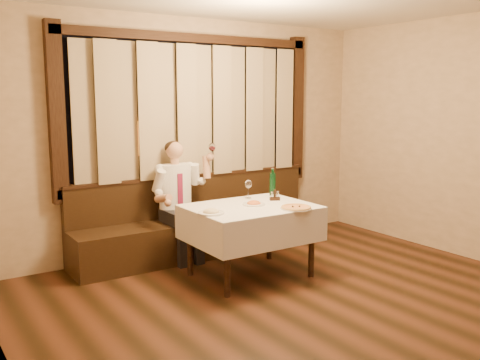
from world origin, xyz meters
TOP-DOWN VIEW (x-y plane):
  - room at (-0.00, 0.97)m, footprint 5.01×6.01m
  - banquette at (0.00, 2.72)m, footprint 3.20×0.61m
  - dining_table at (0.00, 1.70)m, footprint 1.27×0.97m
  - pizza at (0.30, 1.32)m, footprint 0.32×0.32m
  - pasta_red at (0.05, 1.72)m, footprint 0.24×0.24m
  - pasta_cream at (-0.53, 1.60)m, footprint 0.26×0.26m
  - green_bottle at (0.53, 2.03)m, footprint 0.07×0.07m
  - table_wine_glass at (0.20, 2.04)m, footprint 0.08×0.08m
  - cruet_caddy at (0.39, 1.80)m, footprint 0.12×0.09m
  - seated_man at (-0.36, 2.63)m, footprint 0.74×0.55m

SIDE VIEW (x-z plane):
  - banquette at x=0.00m, z-range -0.16..0.78m
  - dining_table at x=0.00m, z-range 0.27..1.03m
  - pizza at x=0.30m, z-range 0.75..0.79m
  - pasta_red at x=0.05m, z-range 0.75..0.83m
  - pasta_cream at x=-0.53m, z-range 0.75..0.84m
  - cruet_caddy at x=0.39m, z-range 0.74..0.86m
  - seated_man at x=-0.36m, z-range 0.12..1.49m
  - green_bottle at x=0.53m, z-range 0.73..1.05m
  - table_wine_glass at x=0.20m, z-range 0.80..1.01m
  - room at x=0.00m, z-range 0.09..2.91m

